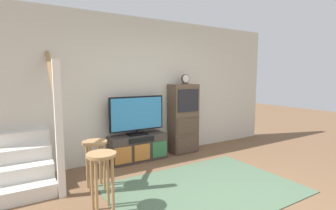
# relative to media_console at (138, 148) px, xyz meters

# --- Properties ---
(ground_plane) EXTENTS (20.00, 20.00, 0.00)m
(ground_plane) POSITION_rel_media_console_xyz_m (0.30, -2.19, -0.25)
(ground_plane) COLOR brown
(back_wall) EXTENTS (6.40, 0.12, 2.70)m
(back_wall) POSITION_rel_media_console_xyz_m (0.30, 0.27, 1.10)
(back_wall) COLOR beige
(back_wall) RESTS_ON ground_plane
(area_rug) EXTENTS (2.60, 1.80, 0.01)m
(area_rug) POSITION_rel_media_console_xyz_m (0.30, -1.59, -0.24)
(area_rug) COLOR #4C664C
(area_rug) RESTS_ON ground_plane
(media_console) EXTENTS (1.09, 0.38, 0.49)m
(media_console) POSITION_rel_media_console_xyz_m (0.00, 0.00, 0.00)
(media_console) COLOR #423833
(media_console) RESTS_ON ground_plane
(television) EXTENTS (1.06, 0.22, 0.72)m
(television) POSITION_rel_media_console_xyz_m (-0.00, 0.02, 0.63)
(television) COLOR black
(television) RESTS_ON media_console
(side_cabinet) EXTENTS (0.58, 0.38, 1.43)m
(side_cabinet) POSITION_rel_media_console_xyz_m (1.04, 0.01, 0.46)
(side_cabinet) COLOR brown
(side_cabinet) RESTS_ON ground_plane
(desk_clock) EXTENTS (0.18, 0.08, 0.21)m
(desk_clock) POSITION_rel_media_console_xyz_m (1.07, -0.00, 1.28)
(desk_clock) COLOR #4C3823
(desk_clock) RESTS_ON side_cabinet
(staircase) EXTENTS (1.00, 1.36, 2.20)m
(staircase) POSITION_rel_media_console_xyz_m (-1.94, 0.01, 0.12)
(staircase) COLOR silver
(staircase) RESTS_ON ground_plane
(bar_stool_near) EXTENTS (0.34, 0.34, 0.71)m
(bar_stool_near) POSITION_rel_media_console_xyz_m (-1.09, -1.44, 0.28)
(bar_stool_near) COLOR #A37A4C
(bar_stool_near) RESTS_ON ground_plane
(bar_stool_far) EXTENTS (0.34, 0.34, 0.69)m
(bar_stool_far) POSITION_rel_media_console_xyz_m (-1.00, -0.79, 0.27)
(bar_stool_far) COLOR #A37A4C
(bar_stool_far) RESTS_ON ground_plane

